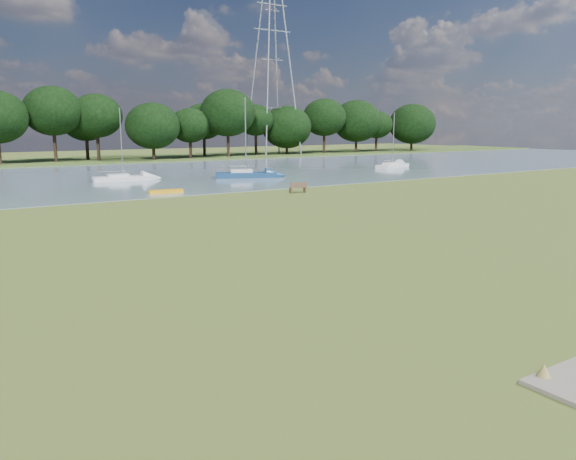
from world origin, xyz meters
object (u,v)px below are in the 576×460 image
sailboat_1 (245,173)px  riverbank_bench (298,188)px  pylon (272,29)px  sailboat_2 (122,177)px  kayak (166,191)px  sailboat_4 (392,165)px

sailboat_1 → riverbank_bench: bearing=-78.3°
riverbank_bench → pylon: 62.83m
riverbank_bench → sailboat_2: bearing=126.8°
pylon → kayak: bearing=-130.3°
sailboat_1 → sailboat_4: (22.97, 1.85, -0.11)m
riverbank_bench → sailboat_1: bearing=88.6°
pylon → sailboat_1: pylon is taller
pylon → sailboat_1: size_ratio=4.33×
sailboat_1 → sailboat_4: sailboat_1 is taller
pylon → sailboat_1: (-26.47, -37.04, -21.81)m
pylon → sailboat_4: size_ratio=5.08×
kayak → pylon: pylon is taller
riverbank_bench → sailboat_1: size_ratio=0.18×
sailboat_4 → sailboat_2: bearing=157.4°
kayak → pylon: bearing=57.4°
sailboat_1 → kayak: bearing=-122.0°
riverbank_bench → sailboat_1: sailboat_1 is taller
riverbank_bench → sailboat_4: (25.82, 15.87, 0.00)m
riverbank_bench → pylon: bearing=70.2°
riverbank_bench → kayak: bearing=158.9°
riverbank_bench → kayak: riverbank_bench is taller
sailboat_2 → kayak: bearing=-84.5°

